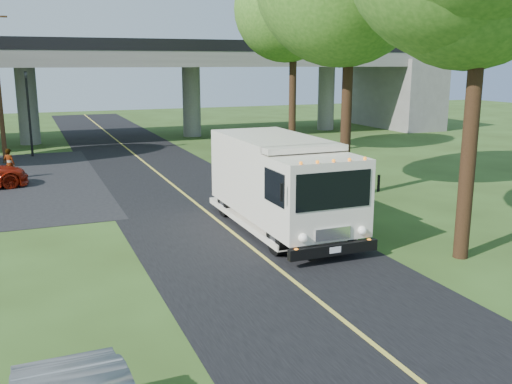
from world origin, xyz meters
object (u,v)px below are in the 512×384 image
traffic_signal (28,105)px  step_van (281,181)px  pedestrian (9,164)px  tree_right_far (298,18)px

traffic_signal → step_van: bearing=-69.4°
pedestrian → tree_right_far: bearing=-142.8°
tree_right_far → pedestrian: bearing=-176.5°
traffic_signal → pedestrian: bearing=-99.3°
pedestrian → traffic_signal: bearing=-65.6°
step_van → traffic_signal: bearing=110.7°
traffic_signal → tree_right_far: (15.21, -6.16, 5.10)m
traffic_signal → pedestrian: traffic_signal is taller
traffic_signal → tree_right_far: 17.18m
tree_right_far → pedestrian: 18.05m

